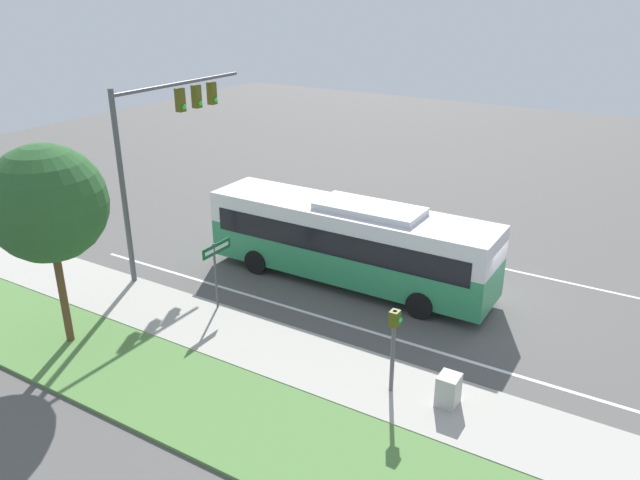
{
  "coord_description": "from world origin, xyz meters",
  "views": [
    {
      "loc": [
        -19.76,
        -5.21,
        10.65
      ],
      "look_at": [
        -1.11,
        6.09,
        1.66
      ],
      "focal_mm": 35.0,
      "sensor_mm": 36.0,
      "label": 1
    }
  ],
  "objects_px": {
    "street_sign": "(216,263)",
    "signal_gantry": "(164,133)",
    "bus": "(349,239)",
    "pedestrian_signal": "(394,338)",
    "utility_cabinet": "(448,390)"
  },
  "relations": [
    {
      "from": "utility_cabinet",
      "to": "pedestrian_signal",
      "type": "bearing_deg",
      "value": 97.85
    },
    {
      "from": "signal_gantry",
      "to": "street_sign",
      "type": "height_order",
      "value": "signal_gantry"
    },
    {
      "from": "bus",
      "to": "utility_cabinet",
      "type": "relative_size",
      "value": 12.43
    },
    {
      "from": "signal_gantry",
      "to": "pedestrian_signal",
      "type": "xyz_separation_m",
      "value": [
        -3.52,
        -11.42,
        -3.58
      ]
    },
    {
      "from": "bus",
      "to": "signal_gantry",
      "type": "distance_m",
      "value": 8.11
    },
    {
      "from": "signal_gantry",
      "to": "bus",
      "type": "bearing_deg",
      "value": -73.27
    },
    {
      "from": "bus",
      "to": "utility_cabinet",
      "type": "height_order",
      "value": "bus"
    },
    {
      "from": "pedestrian_signal",
      "to": "street_sign",
      "type": "distance_m",
      "value": 7.42
    },
    {
      "from": "street_sign",
      "to": "pedestrian_signal",
      "type": "bearing_deg",
      "value": -100.32
    },
    {
      "from": "pedestrian_signal",
      "to": "utility_cabinet",
      "type": "xyz_separation_m",
      "value": [
        0.22,
        -1.57,
        -1.25
      ]
    },
    {
      "from": "bus",
      "to": "pedestrian_signal",
      "type": "xyz_separation_m",
      "value": [
        -5.61,
        -4.47,
        0.03
      ]
    },
    {
      "from": "bus",
      "to": "street_sign",
      "type": "distance_m",
      "value": 5.13
    },
    {
      "from": "pedestrian_signal",
      "to": "street_sign",
      "type": "height_order",
      "value": "pedestrian_signal"
    },
    {
      "from": "pedestrian_signal",
      "to": "utility_cabinet",
      "type": "bearing_deg",
      "value": -82.15
    },
    {
      "from": "street_sign",
      "to": "signal_gantry",
      "type": "bearing_deg",
      "value": 62.03
    }
  ]
}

